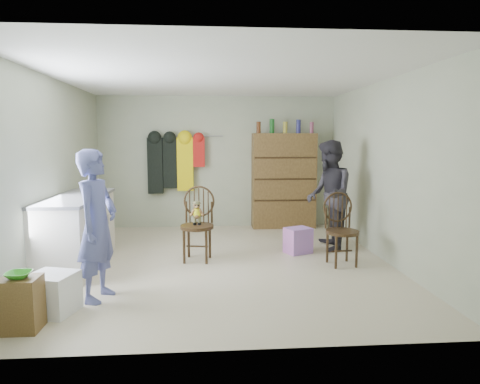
{
  "coord_description": "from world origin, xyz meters",
  "views": [
    {
      "loc": [
        -0.21,
        -5.74,
        1.68
      ],
      "look_at": [
        0.25,
        0.2,
        0.95
      ],
      "focal_mm": 32.0,
      "sensor_mm": 36.0,
      "label": 1
    }
  ],
  "objects": [
    {
      "name": "counter",
      "position": [
        -1.95,
        0.0,
        0.47
      ],
      "size": [
        0.64,
        1.86,
        0.94
      ],
      "color": "silver",
      "rests_on": "ground"
    },
    {
      "name": "coat_rack",
      "position": [
        -0.83,
        2.38,
        1.25
      ],
      "size": [
        1.42,
        0.12,
        1.09
      ],
      "color": "#99999E",
      "rests_on": "ground"
    },
    {
      "name": "person_right",
      "position": [
        1.64,
        0.58,
        0.84
      ],
      "size": [
        0.74,
        0.89,
        1.68
      ],
      "primitive_type": "imported",
      "rotation": [
        0.0,
        0.0,
        -1.7
      ],
      "color": "#2D2B33",
      "rests_on": "ground"
    },
    {
      "name": "room_walls",
      "position": [
        0.0,
        0.53,
        1.58
      ],
      "size": [
        5.0,
        5.0,
        5.0
      ],
      "color": "#B1B699",
      "rests_on": "ground"
    },
    {
      "name": "ground_plane",
      "position": [
        0.0,
        0.0,
        0.0
      ],
      "size": [
        5.0,
        5.0,
        0.0
      ],
      "primitive_type": "plane",
      "color": "beige",
      "rests_on": "ground"
    },
    {
      "name": "plastic_tub",
      "position": [
        -1.72,
        -1.61,
        0.2
      ],
      "size": [
        0.51,
        0.49,
        0.39
      ],
      "primitive_type": "cube",
      "rotation": [
        0.0,
        0.0,
        -0.28
      ],
      "color": "white",
      "rests_on": "ground"
    },
    {
      "name": "stool",
      "position": [
        -1.86,
        -1.99,
        0.24
      ],
      "size": [
        0.34,
        0.29,
        0.48
      ],
      "primitive_type": "cube",
      "color": "brown",
      "rests_on": "ground"
    },
    {
      "name": "dresser",
      "position": [
        1.25,
        2.3,
        0.91
      ],
      "size": [
        1.2,
        0.39,
        2.06
      ],
      "color": "brown",
      "rests_on": "ground"
    },
    {
      "name": "bowl",
      "position": [
        -1.86,
        -1.99,
        0.51
      ],
      "size": [
        0.22,
        0.22,
        0.05
      ],
      "primitive_type": "imported",
      "color": "green",
      "rests_on": "stool"
    },
    {
      "name": "chair_front",
      "position": [
        -0.35,
        0.16,
        0.57
      ],
      "size": [
        0.53,
        0.53,
        1.03
      ],
      "rotation": [
        0.0,
        0.0,
        -0.16
      ],
      "color": "#3C2815",
      "rests_on": "ground"
    },
    {
      "name": "striped_bag",
      "position": [
        1.13,
        0.4,
        0.19
      ],
      "size": [
        0.44,
        0.4,
        0.38
      ],
      "primitive_type": "cube",
      "rotation": [
        0.0,
        0.0,
        0.43
      ],
      "color": "#E572C9",
      "rests_on": "ground"
    },
    {
      "name": "person_left",
      "position": [
        -1.36,
        -1.26,
        0.79
      ],
      "size": [
        0.51,
        0.65,
        1.59
      ],
      "primitive_type": "imported",
      "rotation": [
        0.0,
        0.0,
        1.32
      ],
      "color": "#535999",
      "rests_on": "ground"
    },
    {
      "name": "chair_far",
      "position": [
        1.58,
        -0.2,
        0.52
      ],
      "size": [
        0.48,
        0.48,
        0.97
      ],
      "rotation": [
        0.0,
        0.0,
        0.11
      ],
      "color": "#3C2815",
      "rests_on": "ground"
    }
  ]
}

